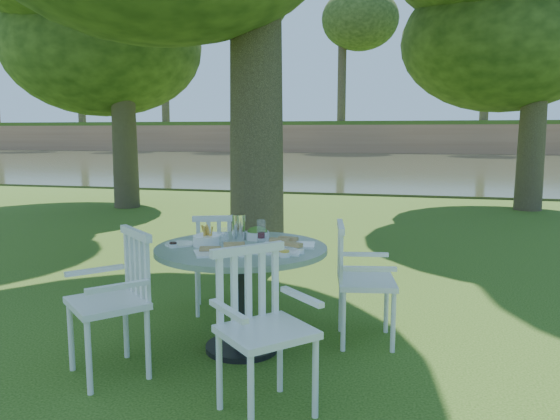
# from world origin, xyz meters

# --- Properties ---
(ground) EXTENTS (140.00, 140.00, 0.00)m
(ground) POSITION_xyz_m (0.00, 0.00, 0.00)
(ground) COLOR #203F0D
(ground) RESTS_ON ground
(table) EXTENTS (1.29, 1.29, 0.81)m
(table) POSITION_xyz_m (0.11, -1.44, 0.63)
(table) COLOR black
(table) RESTS_ON ground
(chair_ne) EXTENTS (0.52, 0.55, 0.94)m
(chair_ne) POSITION_xyz_m (0.92, -1.06, 0.56)
(chair_ne) COLOR white
(chair_ne) RESTS_ON ground
(chair_nw) EXTENTS (0.59, 0.57, 0.92)m
(chair_nw) POSITION_xyz_m (-0.35, -0.67, 0.54)
(chair_nw) COLOR white
(chair_nw) RESTS_ON ground
(chair_sw) EXTENTS (0.68, 0.68, 0.98)m
(chair_sw) POSITION_xyz_m (-0.57, -2.00, 0.58)
(chair_sw) COLOR white
(chair_sw) RESTS_ON ground
(chair_se) EXTENTS (0.67, 0.67, 0.97)m
(chair_se) POSITION_xyz_m (0.48, -2.25, 0.57)
(chair_se) COLOR white
(chair_se) RESTS_ON ground
(tableware) EXTENTS (1.14, 0.91, 0.20)m
(tableware) POSITION_xyz_m (0.06, -1.36, 0.84)
(tableware) COLOR white
(tableware) RESTS_ON table
(river) EXTENTS (100.00, 28.00, 0.12)m
(river) POSITION_xyz_m (0.00, 23.00, 0.00)
(river) COLOR #2F331E
(river) RESTS_ON ground
(far_bank) EXTENTS (100.00, 18.00, 15.20)m
(far_bank) POSITION_xyz_m (0.28, 41.12, 7.25)
(far_bank) COLOR #9E6849
(far_bank) RESTS_ON ground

